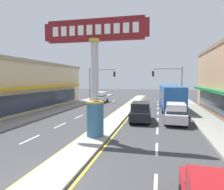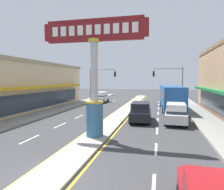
% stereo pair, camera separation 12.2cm
% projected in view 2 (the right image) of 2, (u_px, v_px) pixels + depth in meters
% --- Properties ---
extents(ground_plane, '(160.00, 160.00, 0.00)m').
position_uv_depth(ground_plane, '(48.00, 179.00, 8.36)').
color(ground_plane, '#3A3A3D').
extents(median_strip, '(1.93, 52.00, 0.14)m').
position_uv_depth(median_strip, '(124.00, 111.00, 25.82)').
color(median_strip, '#A39E93').
rests_on(median_strip, ground).
extents(sidewalk_left, '(2.72, 60.00, 0.18)m').
position_uv_depth(sidewalk_left, '(52.00, 111.00, 25.94)').
color(sidewalk_left, gray).
rests_on(sidewalk_left, ground).
extents(sidewalk_right, '(2.72, 60.00, 0.18)m').
position_uv_depth(sidewalk_right, '(202.00, 117.00, 21.82)').
color(sidewalk_right, gray).
rests_on(sidewalk_right, ground).
extents(lane_markings, '(8.67, 52.00, 0.01)m').
position_uv_depth(lane_markings, '(122.00, 114.00, 24.51)').
color(lane_markings, silver).
rests_on(lane_markings, ground).
extents(district_sign, '(7.37, 1.25, 8.07)m').
position_uv_depth(district_sign, '(94.00, 77.00, 14.02)').
color(district_sign, '#33668C').
rests_on(district_sign, median_strip).
extents(storefront_left, '(10.61, 25.91, 6.49)m').
position_uv_depth(storefront_left, '(10.00, 86.00, 27.20)').
color(storefront_left, beige).
rests_on(storefront_left, ground).
extents(traffic_light_left_side, '(4.86, 0.46, 6.20)m').
position_uv_depth(traffic_light_left_side, '(100.00, 79.00, 36.52)').
color(traffic_light_left_side, slate).
rests_on(traffic_light_left_side, ground).
extents(traffic_light_right_side, '(4.86, 0.46, 6.20)m').
position_uv_depth(traffic_light_right_side, '(171.00, 79.00, 33.39)').
color(traffic_light_right_side, slate).
rests_on(traffic_light_right_side, ground).
extents(suv_near_right_lane, '(2.10, 4.67, 1.90)m').
position_uv_depth(suv_near_right_lane, '(141.00, 112.00, 19.90)').
color(suv_near_right_lane, black).
rests_on(suv_near_right_lane, ground).
extents(bus_far_right_lane, '(2.98, 11.29, 3.26)m').
position_uv_depth(bus_far_right_lane, '(171.00, 96.00, 27.41)').
color(bus_far_right_lane, '#1E5199').
rests_on(bus_far_right_lane, ground).
extents(suv_mid_left_lane, '(2.17, 4.70, 1.90)m').
position_uv_depth(suv_mid_left_lane, '(176.00, 113.00, 18.97)').
color(suv_mid_left_lane, silver).
rests_on(suv_mid_left_lane, ground).
extents(suv_far_left_oncoming, '(2.08, 4.66, 1.90)m').
position_uv_depth(suv_far_left_oncoming, '(101.00, 97.00, 36.55)').
color(suv_far_left_oncoming, white).
rests_on(suv_far_left_oncoming, ground).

